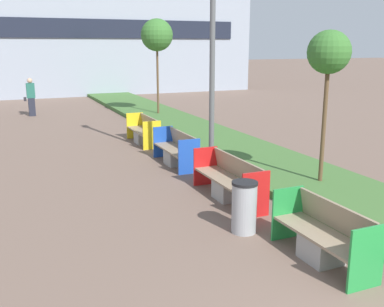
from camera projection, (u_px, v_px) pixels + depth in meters
The scene contains 11 objects.
planter_grass_strip at pixel (210, 139), 16.03m from camera, with size 2.80×120.00×0.18m.
building_backdrop at pixel (104, 36), 33.45m from camera, with size 20.06×8.49×7.95m.
bench_green_frame at pixel (324, 239), 7.10m from camera, with size 0.65×1.93×0.94m.
bench_red_frame at pixel (229, 183), 9.96m from camera, with size 0.65×2.40×0.94m.
bench_blue_frame at pixel (176, 152), 12.85m from camera, with size 0.65×2.10×0.94m.
bench_yellow_frame at pixel (144, 133), 15.62m from camera, with size 0.65×2.03×0.94m.
litter_bin at pixel (244, 207), 8.16m from camera, with size 0.48×0.48×0.97m.
street_lamp_post at pixel (213, 1), 11.20m from camera, with size 0.24×0.44×8.08m.
sapling_tree_near at pixel (329, 54), 10.09m from camera, with size 0.98×0.98×3.69m.
sapling_tree_far at pixel (157, 35), 20.57m from camera, with size 1.47×1.47×4.53m.
pedestrian_walking at pixel (31, 97), 21.49m from camera, with size 0.53×0.24×1.82m.
Camera 1 is at (-3.58, -2.18, 3.36)m, focal length 42.00 mm.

